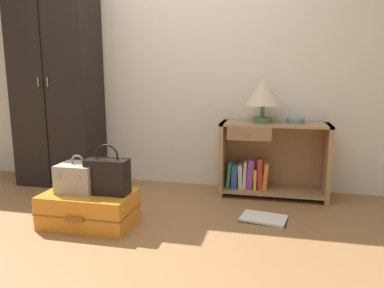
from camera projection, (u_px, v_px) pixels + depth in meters
name	position (u px, v px, depth m)	size (l,w,h in m)	color
ground_plane	(126.00, 243.00, 2.43)	(9.00, 9.00, 0.00)	olive
back_wall	(180.00, 57.00, 3.63)	(6.40, 0.10, 2.60)	silver
wardrobe	(57.00, 82.00, 3.65)	(0.81, 0.47, 2.11)	black
bookshelf	(269.00, 160.00, 3.37)	(0.98, 0.38, 0.69)	#A37A51
table_lamp	(263.00, 94.00, 3.26)	(0.33, 0.33, 0.40)	#4C7542
bowl	(295.00, 121.00, 3.26)	(0.16, 0.16, 0.05)	slate
suitcase_large	(89.00, 209.00, 2.72)	(0.68, 0.43, 0.25)	orange
train_case	(78.00, 177.00, 2.72)	(0.29, 0.25, 0.28)	#A89E8E
handbag	(108.00, 176.00, 2.66)	(0.31, 0.15, 0.37)	black
bottle	(37.00, 210.00, 2.82)	(0.07, 0.07, 0.17)	white
open_book_on_floor	(264.00, 218.00, 2.84)	(0.39, 0.29, 0.02)	white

